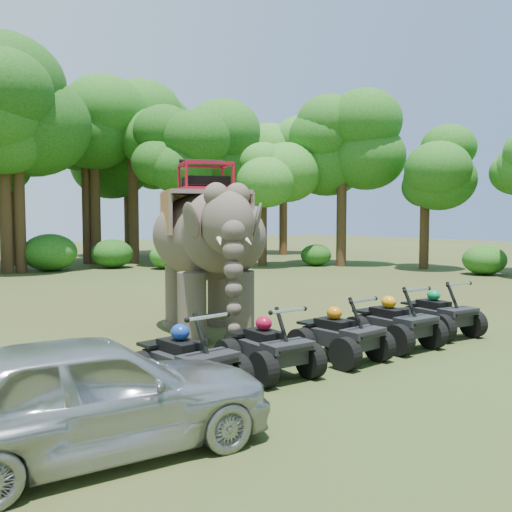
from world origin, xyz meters
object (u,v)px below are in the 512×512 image
object	(u,v)px
elephant	(207,247)
atv_4	(439,308)
atv_0	(186,351)
parked_car	(91,395)
atv_1	(269,340)
atv_2	(340,328)
atv_3	(394,316)

from	to	relation	value
elephant	atv_4	world-z (taller)	elephant
elephant	atv_0	world-z (taller)	elephant
elephant	parked_car	world-z (taller)	elephant
parked_car	atv_1	size ratio (longest dim) A/B	2.51
elephant	atv_2	xyz separation A→B (m)	(0.61, -3.84, -1.48)
parked_car	atv_4	bearing A→B (deg)	-74.31
elephant	parked_car	size ratio (longest dim) A/B	1.15
atv_0	atv_4	size ratio (longest dim) A/B	1.02
atv_3	parked_car	bearing A→B (deg)	-166.96
atv_3	atv_4	xyz separation A→B (m)	(1.85, 0.11, -0.02)
elephant	atv_2	world-z (taller)	elephant
parked_car	atv_2	size ratio (longest dim) A/B	2.49
atv_1	atv_3	distance (m)	3.60
atv_2	atv_4	xyz separation A→B (m)	(3.64, 0.16, 0.02)
atv_3	atv_4	bearing A→B (deg)	6.27
atv_1	atv_4	distance (m)	5.45
atv_0	atv_4	bearing A→B (deg)	-2.79
parked_car	atv_1	bearing A→B (deg)	-64.03
atv_0	atv_4	distance (m)	7.16
atv_1	atv_2	size ratio (longest dim) A/B	0.99
parked_car	atv_3	xyz separation A→B (m)	(7.51, 1.34, -0.06)
elephant	atv_2	distance (m)	4.16
atv_0	atv_3	size ratio (longest dim) A/B	1.00
parked_car	atv_0	size ratio (longest dim) A/B	2.39
atv_0	atv_1	size ratio (longest dim) A/B	1.05
atv_1	atv_4	world-z (taller)	atv_4
atv_3	atv_0	bearing A→B (deg)	-177.85
atv_2	atv_0	bearing A→B (deg)	175.51
elephant	atv_3	size ratio (longest dim) A/B	2.74
atv_4	atv_0	bearing A→B (deg)	-171.79
atv_2	elephant	bearing A→B (deg)	96.61
atv_4	elephant	bearing A→B (deg)	147.07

